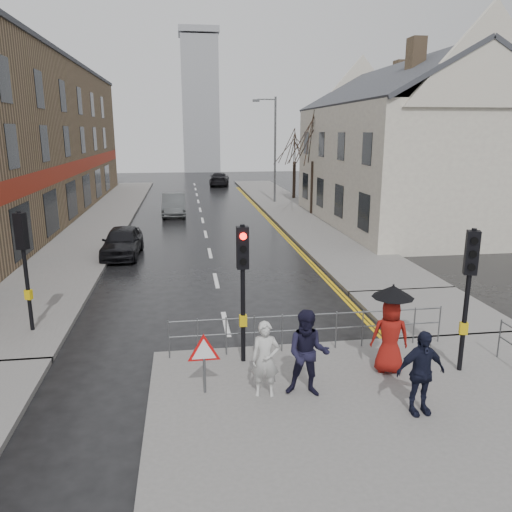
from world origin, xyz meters
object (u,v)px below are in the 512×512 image
object	(u,v)px
pedestrian_b	(308,354)
pedestrian_a	(265,359)
pedestrian_d	(421,372)
pedestrian_with_umbrella	(391,326)
car_parked	(122,242)
car_mid	(174,205)

from	to	relation	value
pedestrian_b	pedestrian_a	bearing A→B (deg)	-170.32
pedestrian_d	pedestrian_b	bearing A→B (deg)	149.89
pedestrian_b	pedestrian_with_umbrella	xyz separation A→B (m)	(2.14, 0.77, 0.19)
pedestrian_with_umbrella	car_parked	xyz separation A→B (m)	(-7.50, 12.82, -0.59)
pedestrian_b	pedestrian_d	xyz separation A→B (m)	(2.03, -1.00, -0.08)
pedestrian_b	pedestrian_with_umbrella	world-z (taller)	pedestrian_with_umbrella
pedestrian_a	car_parked	size ratio (longest dim) A/B	0.41
pedestrian_with_umbrella	car_parked	world-z (taller)	pedestrian_with_umbrella
pedestrian_with_umbrella	car_mid	world-z (taller)	pedestrian_with_umbrella
pedestrian_a	pedestrian_d	distance (m)	3.12
pedestrian_b	pedestrian_d	world-z (taller)	pedestrian_b
car_parked	pedestrian_with_umbrella	bearing A→B (deg)	-57.65
pedestrian_with_umbrella	pedestrian_d	xyz separation A→B (m)	(-0.11, -1.77, -0.26)
pedestrian_a	pedestrian_d	bearing A→B (deg)	-11.27
pedestrian_b	car_parked	xyz separation A→B (m)	(-5.36, 13.59, -0.40)
pedestrian_with_umbrella	pedestrian_d	bearing A→B (deg)	-93.54
pedestrian_a	pedestrian_with_umbrella	size ratio (longest dim) A/B	0.78
pedestrian_a	pedestrian_b	size ratio (longest dim) A/B	0.87
pedestrian_with_umbrella	car_parked	size ratio (longest dim) A/B	0.52
car_parked	car_mid	size ratio (longest dim) A/B	0.91
pedestrian_a	pedestrian_b	xyz separation A→B (m)	(0.89, -0.10, 0.12)
pedestrian_a	car_parked	distance (m)	14.21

